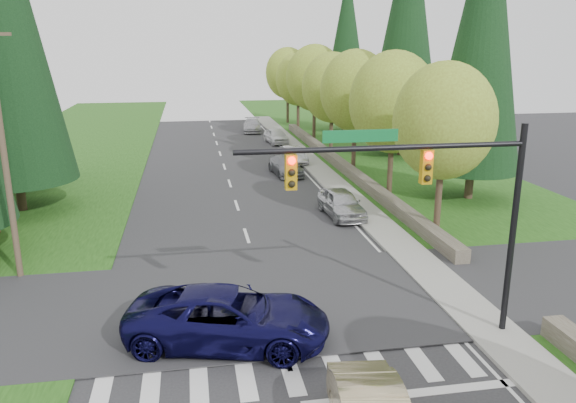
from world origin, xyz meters
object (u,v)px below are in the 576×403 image
object	(u,v)px
parked_car_d	(276,136)
parked_car_e	(252,126)
parked_car_b	(286,166)
suv_navy	(229,317)
parked_car_c	(293,155)
parked_car_a	(341,203)

from	to	relation	value
parked_car_d	parked_car_e	world-z (taller)	parked_car_d
parked_car_b	parked_car_d	size ratio (longest dim) A/B	1.07
suv_navy	parked_car_e	size ratio (longest dim) A/B	1.34
parked_car_c	parked_car_e	xyz separation A→B (m)	(-1.26, 17.26, 0.03)
suv_navy	parked_car_a	xyz separation A→B (m)	(7.04, 12.49, -0.13)
parked_car_b	parked_car_c	size ratio (longest dim) A/B	1.11
suv_navy	parked_car_d	xyz separation A→B (m)	(7.20, 36.59, -0.17)
parked_car_a	parked_car_c	size ratio (longest dim) A/B	1.10
parked_car_a	parked_car_b	size ratio (longest dim) A/B	0.99
parked_car_a	parked_car_d	size ratio (longest dim) A/B	1.05
parked_car_d	parked_car_b	bearing A→B (deg)	-102.88
parked_car_b	parked_car_e	size ratio (longest dim) A/B	0.94
parked_car_b	suv_navy	bearing A→B (deg)	-110.22
parked_car_d	parked_car_c	bearing A→B (deg)	-97.78
parked_car_a	parked_car_e	size ratio (longest dim) A/B	0.93
suv_navy	parked_car_c	distance (m)	27.96
suv_navy	parked_car_a	size ratio (longest dim) A/B	1.44
parked_car_a	parked_car_b	world-z (taller)	parked_car_a
parked_car_b	parked_car_d	world-z (taller)	parked_car_d
suv_navy	parked_car_a	distance (m)	14.34
parked_car_c	parked_car_e	world-z (taller)	parked_car_e
parked_car_a	parked_car_c	world-z (taller)	parked_car_a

